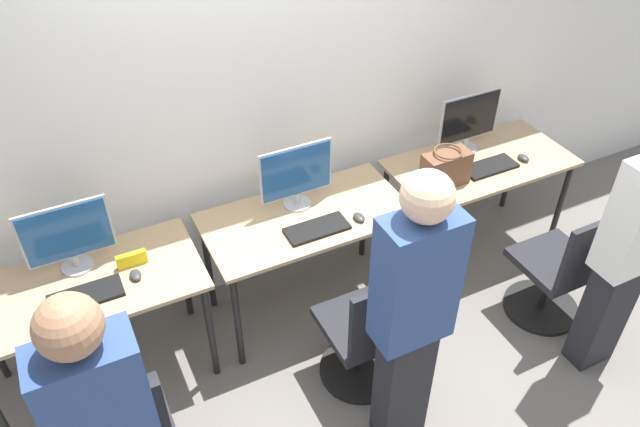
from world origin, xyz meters
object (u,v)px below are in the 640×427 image
at_px(mouse_center, 359,217).
at_px(monitor_right, 469,121).
at_px(mouse_left, 135,275).
at_px(office_chair_center, 367,337).
at_px(person_right, 632,246).
at_px(mouse_right, 523,158).
at_px(monitor_left, 68,236).
at_px(keyboard_center, 317,229).
at_px(handbag, 446,168).
at_px(keyboard_left, 86,296).
at_px(person_center, 412,311).
at_px(keyboard_right, 490,167).
at_px(monitor_center, 296,175).
at_px(office_chair_right, 559,274).

bearing_deg(mouse_center, monitor_right, 19.05).
distance_m(mouse_left, office_chair_center, 1.30).
bearing_deg(person_right, mouse_right, 78.95).
xyz_separation_m(monitor_left, keyboard_center, (1.28, -0.30, -0.20)).
bearing_deg(mouse_left, handbag, -0.71).
xyz_separation_m(keyboard_left, mouse_left, (0.26, 0.03, 0.01)).
distance_m(person_center, handbag, 1.30).
xyz_separation_m(monitor_right, keyboard_right, (0.00, -0.27, -0.20)).
xyz_separation_m(mouse_center, office_chair_center, (-0.22, -0.52, -0.40)).
distance_m(mouse_left, handbag, 1.94).
distance_m(office_chair_center, handbag, 1.17).
distance_m(mouse_left, monitor_right, 2.32).
relative_size(monitor_left, office_chair_center, 0.51).
xyz_separation_m(keyboard_center, person_right, (1.34, -1.00, 0.14)).
relative_size(monitor_right, person_right, 0.28).
bearing_deg(monitor_center, keyboard_right, -9.34).
relative_size(monitor_center, office_chair_right, 0.51).
relative_size(mouse_center, person_center, 0.05).
xyz_separation_m(keyboard_left, mouse_center, (1.54, -0.07, 0.01)).
distance_m(monitor_left, mouse_center, 1.59).
bearing_deg(person_right, keyboard_center, 143.32).
xyz_separation_m(office_chair_center, mouse_right, (1.50, 0.58, 0.40)).
relative_size(office_chair_center, monitor_right, 1.95).
distance_m(mouse_center, handbag, 0.66).
bearing_deg(mouse_right, monitor_center, 171.39).
height_order(mouse_left, monitor_right, monitor_right).
xyz_separation_m(person_center, keyboard_right, (1.24, 0.97, -0.18)).
relative_size(monitor_left, keyboard_right, 1.23).
relative_size(mouse_left, office_chair_right, 0.10).
xyz_separation_m(monitor_left, monitor_right, (2.56, 0.03, 0.00)).
height_order(keyboard_left, keyboard_center, same).
xyz_separation_m(person_center, handbag, (0.88, 0.96, -0.07)).
height_order(keyboard_center, person_right, person_right).
height_order(monitor_left, keyboard_right, monitor_left).
height_order(person_center, mouse_right, person_center).
distance_m(monitor_left, monitor_center, 1.28).
height_order(mouse_left, keyboard_right, mouse_left).
bearing_deg(mouse_center, person_center, -104.24).
bearing_deg(handbag, person_center, -132.41).
distance_m(mouse_center, keyboard_right, 1.02).
bearing_deg(keyboard_right, mouse_center, -175.30).
bearing_deg(monitor_center, mouse_right, -8.61).
distance_m(monitor_left, office_chair_right, 2.86).
bearing_deg(keyboard_right, person_right, -86.84).
height_order(monitor_left, office_chair_right, monitor_left).
bearing_deg(mouse_center, keyboard_left, 177.33).
distance_m(monitor_center, keyboard_center, 0.34).
distance_m(keyboard_left, monitor_right, 2.59).
xyz_separation_m(monitor_center, mouse_right, (1.54, -0.23, -0.20)).
xyz_separation_m(keyboard_left, mouse_right, (2.82, -0.01, 0.01)).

